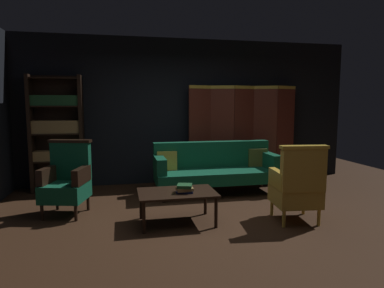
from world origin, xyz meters
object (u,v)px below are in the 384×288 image
bookshelf (57,131)px  coffee_table (177,195)px  folding_screen (243,133)px  armchair_wing_left (67,180)px  book_navy_cloth (185,192)px  velvet_couch (215,167)px  book_green_cloth (185,186)px  book_tan_leather (185,189)px  armchair_gilt_accent (297,186)px

bookshelf → coffee_table: bearing=-49.6°
folding_screen → armchair_wing_left: 3.44m
book_navy_cloth → velvet_couch: bearing=60.4°
velvet_couch → coffee_table: bearing=-123.4°
book_green_cloth → book_tan_leather: bearing=0.0°
book_tan_leather → book_navy_cloth: bearing=0.0°
book_navy_cloth → folding_screen: bearing=53.1°
coffee_table → book_tan_leather: bearing=-36.0°
armchair_wing_left → book_navy_cloth: bearing=-26.4°
bookshelf → book_navy_cloth: (1.89, -2.18, -0.64)m
book_green_cloth → velvet_couch: bearing=60.4°
folding_screen → armchair_wing_left: folding_screen is taller
bookshelf → book_tan_leather: bookshelf is taller
bookshelf → book_green_cloth: (1.89, -2.18, -0.56)m
bookshelf → book_green_cloth: bookshelf is taller
armchair_wing_left → velvet_couch: bearing=15.9°
folding_screen → armchair_gilt_accent: folding_screen is taller
velvet_couch → book_green_cloth: velvet_couch is taller
armchair_wing_left → bookshelf: bearing=103.7°
armchair_gilt_accent → book_tan_leather: bearing=171.2°
velvet_couch → book_tan_leather: 1.65m
coffee_table → bookshelf: bearing=130.4°
bookshelf → armchair_gilt_accent: size_ratio=1.97×
folding_screen → book_navy_cloth: 2.70m
book_tan_leather → armchair_wing_left: bearing=153.6°
armchair_gilt_accent → book_navy_cloth: size_ratio=4.87×
book_tan_leather → book_green_cloth: book_green_cloth is taller
bookshelf → book_tan_leather: bearing=-49.1°
folding_screen → armchair_gilt_accent: bearing=-93.2°
folding_screen → armchair_wing_left: size_ratio=2.09×
coffee_table → armchair_gilt_accent: size_ratio=0.96×
velvet_couch → coffee_table: velvet_couch is taller
velvet_couch → armchair_wing_left: 2.45m
folding_screen → velvet_couch: (-0.77, -0.68, -0.53)m
armchair_gilt_accent → book_green_cloth: bearing=171.2°
bookshelf → book_navy_cloth: 2.95m
folding_screen → coffee_table: size_ratio=2.18×
folding_screen → book_green_cloth: bearing=-126.9°
book_navy_cloth → book_green_cloth: (0.00, 0.00, 0.07)m
folding_screen → book_tan_leather: size_ratio=10.48×
book_navy_cloth → book_tan_leather: 0.03m
bookshelf → book_tan_leather: size_ratio=9.87×
bookshelf → armchair_wing_left: (0.35, -1.41, -0.58)m
folding_screen → book_tan_leather: (-1.59, -2.12, -0.52)m
book_navy_cloth → book_tan_leather: (0.00, 0.00, 0.03)m
book_tan_leather → velvet_couch: bearing=60.4°
folding_screen → velvet_couch: 1.16m
velvet_couch → book_navy_cloth: bearing=-119.6°
folding_screen → armchair_wing_left: (-3.13, -1.35, -0.50)m
armchair_gilt_accent → velvet_couch: bearing=111.2°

